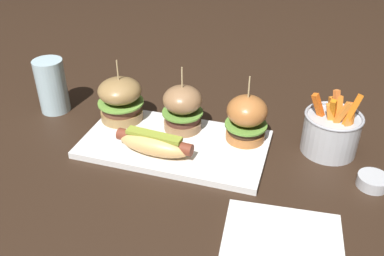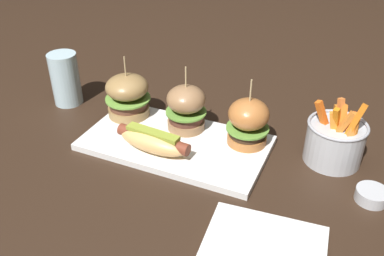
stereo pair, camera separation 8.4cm
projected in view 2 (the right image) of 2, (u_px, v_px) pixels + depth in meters
ground_plane at (176, 146)px, 0.88m from camera, size 3.00×3.00×0.00m
platter_main at (175, 143)px, 0.88m from camera, size 0.38×0.20×0.01m
hot_dog at (153, 141)px, 0.83m from camera, size 0.16×0.07×0.05m
slider_left at (128, 95)px, 0.94m from camera, size 0.10×0.10×0.14m
slider_center at (185, 107)px, 0.89m from camera, size 0.09×0.09×0.14m
slider_right at (248, 122)px, 0.84m from camera, size 0.09×0.09×0.14m
fries_bucket at (335, 141)px, 0.82m from camera, size 0.12×0.12×0.14m
sauce_ramekin at (372, 195)px, 0.73m from camera, size 0.06×0.06×0.02m
water_glass at (65, 79)px, 1.01m from camera, size 0.07×0.07×0.13m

